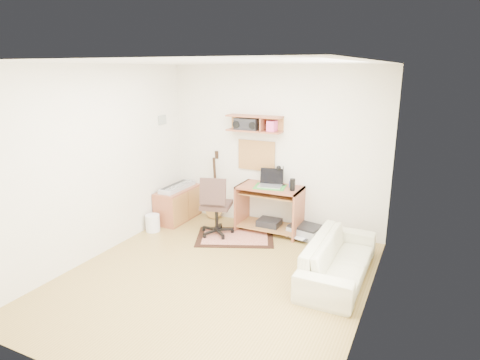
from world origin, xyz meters
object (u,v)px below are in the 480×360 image
at_px(cabinet, 178,204).
at_px(printer, 305,232).
at_px(desk, 269,209).
at_px(task_chair, 216,205).
at_px(sofa, 339,252).

height_order(cabinet, printer, cabinet).
distance_m(desk, printer, 0.66).
height_order(task_chair, printer, task_chair).
height_order(desk, sofa, desk).
relative_size(cabinet, sofa, 0.53).
distance_m(desk, task_chair, 0.85).
distance_m(cabinet, printer, 2.24).
bearing_deg(sofa, task_chair, 75.16).
bearing_deg(printer, desk, -164.73).
relative_size(task_chair, sofa, 0.57).
bearing_deg(printer, sofa, -42.93).
bearing_deg(desk, printer, 3.44).
bearing_deg(desk, cabinet, -173.86).
distance_m(task_chair, printer, 1.45).
xyz_separation_m(desk, sofa, (1.33, -1.01, -0.04)).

